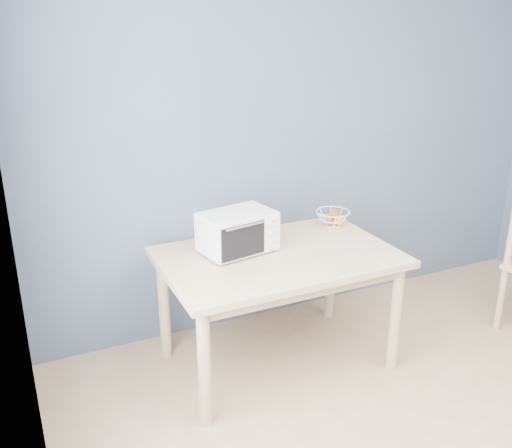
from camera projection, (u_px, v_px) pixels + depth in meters
name	position (u px, v px, depth m)	size (l,w,h in m)	color
dining_table	(278.00, 269.00, 3.45)	(1.40, 0.90, 0.75)	tan
toaster_oven	(235.00, 232.00, 3.39)	(0.47, 0.38, 0.25)	white
fruit_basket	(333.00, 218.00, 3.84)	(0.30, 0.30, 0.12)	white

